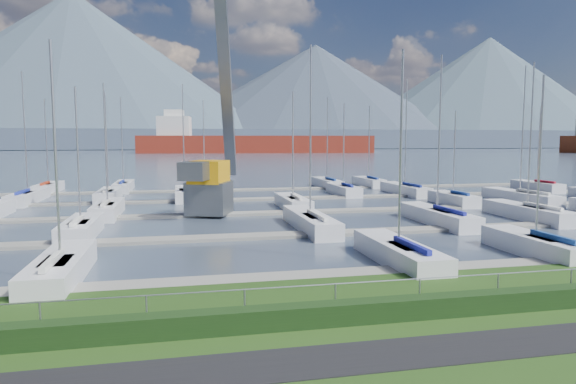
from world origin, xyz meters
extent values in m
cube|color=black|center=(0.00, -3.00, 0.01)|extent=(160.00, 2.00, 0.04)
cube|color=#404C5E|center=(0.00, 260.00, -0.40)|extent=(800.00, 540.00, 0.20)
cube|color=#1A3413|center=(0.00, -0.40, 0.35)|extent=(80.00, 0.70, 0.70)
cylinder|color=#919399|center=(0.00, 0.00, 1.20)|extent=(80.00, 0.04, 0.04)
cube|color=#4A586C|center=(0.00, 330.00, 6.00)|extent=(900.00, 80.00, 12.00)
cone|color=#445463|center=(-80.00, 400.00, 57.50)|extent=(340.00, 340.00, 115.00)
cone|color=#3A4555|center=(110.00, 410.00, 42.50)|extent=(300.00, 300.00, 85.00)
cone|color=#445563|center=(280.00, 420.00, 50.00)|extent=(320.00, 320.00, 100.00)
cube|color=gray|center=(0.00, 6.00, -0.22)|extent=(90.00, 1.60, 0.25)
cube|color=gray|center=(0.00, 16.00, -0.22)|extent=(90.00, 1.60, 0.25)
cube|color=slate|center=(0.00, 26.00, -0.22)|extent=(90.00, 1.60, 0.25)
cube|color=slate|center=(0.00, 36.00, -0.22)|extent=(90.00, 1.60, 0.25)
cube|color=slate|center=(0.00, 46.00, -0.22)|extent=(90.00, 1.60, 0.25)
cube|color=#585C60|center=(-3.51, 26.02, 1.20)|extent=(4.14, 4.14, 2.60)
cube|color=#EC9F0D|center=(-3.51, 26.02, 3.30)|extent=(3.65, 4.11, 1.80)
cube|color=slate|center=(-1.71, 30.52, 12.30)|extent=(3.16, 11.20, 19.89)
cube|color=#575A5E|center=(-4.71, 24.02, 3.50)|extent=(2.66, 2.77, 1.40)
cube|color=maroon|center=(29.71, 217.47, 2.50)|extent=(106.69, 30.48, 10.00)
cube|color=silver|center=(-6.88, 221.88, 10.00)|extent=(15.58, 15.58, 12.00)
cube|color=silver|center=(-6.88, 221.88, 17.00)|extent=(8.90, 8.90, 4.00)
camera|label=1|loc=(-5.99, -15.70, 5.92)|focal=32.00mm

